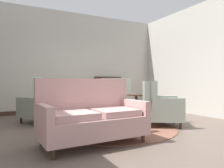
% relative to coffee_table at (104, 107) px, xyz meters
% --- Properties ---
extents(ground, '(8.95, 8.95, 0.00)m').
position_rel_coffee_table_xyz_m(ground, '(0.13, -0.46, -0.43)').
color(ground, brown).
extents(wall_back, '(6.32, 0.08, 3.29)m').
position_rel_coffee_table_xyz_m(wall_back, '(0.13, 2.73, 1.22)').
color(wall_back, '#BCB7AD').
rests_on(wall_back, ground).
extents(wall_right, '(0.08, 4.47, 3.29)m').
position_rel_coffee_table_xyz_m(wall_right, '(3.21, 0.50, 1.22)').
color(wall_right, '#BCB7AD').
rests_on(wall_right, ground).
extents(baseboard_back, '(6.16, 0.03, 0.12)m').
position_rel_coffee_table_xyz_m(baseboard_back, '(0.13, 2.68, -0.37)').
color(baseboard_back, '#382319').
rests_on(baseboard_back, ground).
extents(area_rug, '(2.68, 2.68, 0.01)m').
position_rel_coffee_table_xyz_m(area_rug, '(0.13, -0.16, -0.42)').
color(area_rug, brown).
rests_on(area_rug, ground).
extents(coffee_table, '(0.90, 0.90, 0.52)m').
position_rel_coffee_table_xyz_m(coffee_table, '(0.00, 0.00, 0.00)').
color(coffee_table, '#382319').
rests_on(coffee_table, ground).
extents(porcelain_vase, '(0.16, 0.16, 0.31)m').
position_rel_coffee_table_xyz_m(porcelain_vase, '(0.03, 0.05, 0.23)').
color(porcelain_vase, beige).
rests_on(porcelain_vase, coffee_table).
extents(settee, '(1.68, 0.93, 1.04)m').
position_rel_coffee_table_xyz_m(settee, '(-0.70, -1.02, -0.01)').
color(settee, tan).
rests_on(settee, ground).
extents(armchair_near_window, '(1.22, 1.23, 1.09)m').
position_rel_coffee_table_xyz_m(armchair_near_window, '(0.99, 1.18, 0.01)').
color(armchair_near_window, gray).
rests_on(armchair_near_window, ground).
extents(armchair_beside_settee, '(1.16, 1.19, 1.09)m').
position_rel_coffee_table_xyz_m(armchair_beside_settee, '(-1.06, 1.07, 0.02)').
color(armchair_beside_settee, gray).
rests_on(armchair_beside_settee, ground).
extents(armchair_near_sideboard, '(1.12, 1.12, 1.00)m').
position_rel_coffee_table_xyz_m(armchair_near_sideboard, '(1.15, -0.42, 0.00)').
color(armchair_near_sideboard, gray).
rests_on(armchair_near_sideboard, ground).
extents(side_table, '(0.50, 0.50, 0.66)m').
position_rel_coffee_table_xyz_m(side_table, '(1.07, 0.35, -0.03)').
color(side_table, '#382319').
rests_on(side_table, ground).
extents(sideboard, '(1.04, 0.43, 1.16)m').
position_rel_coffee_table_xyz_m(sideboard, '(1.39, 2.44, 0.11)').
color(sideboard, '#382319').
rests_on(sideboard, ground).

